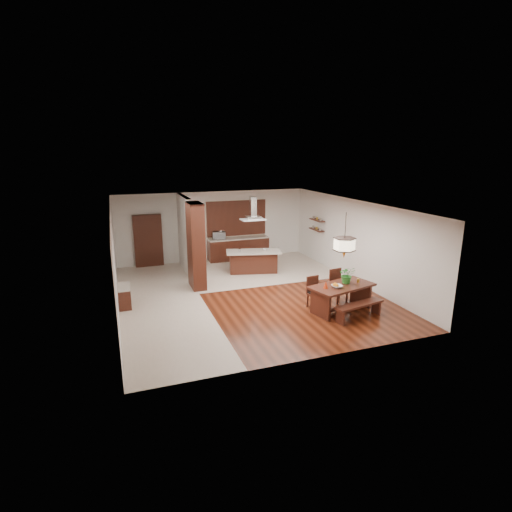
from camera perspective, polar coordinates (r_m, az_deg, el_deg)
name	(u,v)px	position (r m, az deg, el deg)	size (l,w,h in m)	color
room_shell	(247,232)	(12.56, -1.29, 3.47)	(9.00, 9.04, 2.92)	#3B160A
tile_hallway	(162,304)	(12.58, -13.29, -6.69)	(2.50, 9.00, 0.01)	beige
tile_kitchen	(257,269)	(15.75, 0.19, -1.89)	(5.50, 4.00, 0.01)	beige
soffit_band	(247,206)	(12.42, -1.31, 7.19)	(8.00, 9.00, 0.02)	#371A0D
partition_pier	(196,246)	(13.48, -8.56, 1.43)	(0.45, 1.00, 2.90)	black
partition_stub	(185,234)	(15.50, -10.09, 3.11)	(0.18, 2.40, 2.90)	silver
hallway_console	(124,296)	(12.61, -18.28, -5.51)	(0.37, 0.88, 0.63)	black
hallway_doorway	(148,241)	(16.50, -15.14, 2.11)	(1.10, 0.20, 2.10)	black
rear_counter	(238,248)	(17.10, -2.53, 1.09)	(2.60, 0.62, 0.95)	black
kitchen_window	(236,218)	(17.09, -2.84, 5.43)	(2.60, 0.08, 1.50)	#A35C31
shelf_lower	(317,230)	(16.55, 8.66, 3.74)	(0.26, 0.90, 0.04)	black
shelf_upper	(317,220)	(16.48, 8.71, 5.10)	(0.26, 0.90, 0.04)	black
dining_table	(342,292)	(11.85, 12.14, -5.03)	(2.06, 1.37, 0.79)	black
dining_bench	(359,311)	(11.55, 14.47, -7.61)	(1.57, 0.34, 0.44)	black
dining_chair_left	(316,293)	(11.96, 8.55, -5.22)	(0.42, 0.42, 0.94)	black
dining_chair_right	(339,286)	(12.57, 11.75, -4.20)	(0.44, 0.44, 1.01)	black
pendant_lantern	(345,235)	(11.40, 12.59, 2.88)	(0.64, 0.64, 1.31)	#FFEBC3
foliage_plant	(347,275)	(11.90, 12.89, -2.62)	(0.47, 0.40, 0.52)	#297A28
fruit_bowl	(337,286)	(11.53, 11.47, -4.27)	(0.30, 0.30, 0.07)	beige
napkin_cone	(326,285)	(11.40, 9.94, -4.06)	(0.13, 0.13, 0.21)	#AD2A0C
gold_ornament	(358,281)	(12.11, 14.39, -3.41)	(0.08, 0.08, 0.11)	gold
kitchen_island	(253,261)	(15.26, -0.40, -0.76)	(2.21, 1.36, 0.85)	black
range_hood	(253,208)	(14.85, -0.42, 6.81)	(0.90, 0.55, 0.87)	silver
island_cup	(264,250)	(15.16, 1.22, 0.93)	(0.11, 0.11, 0.09)	white
microwave	(219,236)	(16.77, -5.31, 2.93)	(0.53, 0.36, 0.29)	silver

